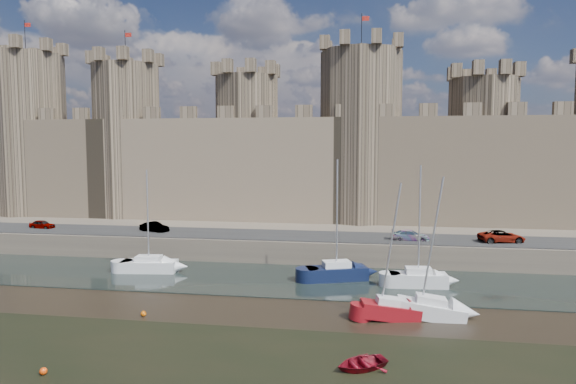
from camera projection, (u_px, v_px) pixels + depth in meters
name	position (u px, v px, depth m)	size (l,w,h in m)	color
water_channel	(331.00, 282.00, 48.10)	(160.00, 12.00, 0.08)	black
quay	(349.00, 217.00, 83.39)	(160.00, 60.00, 2.50)	#4C443A
road	(338.00, 237.00, 57.71)	(160.00, 7.00, 0.10)	black
castle	(341.00, 154.00, 70.77)	(108.50, 11.00, 29.00)	#42382B
car_0	(42.00, 224.00, 63.64)	(1.28, 3.19, 1.09)	gray
car_1	(154.00, 227.00, 61.13)	(1.27, 3.65, 1.20)	gray
car_2	(410.00, 235.00, 55.49)	(1.62, 4.00, 1.16)	gray
car_3	(502.00, 237.00, 54.36)	(2.19, 4.75, 1.32)	gray
sailboat_0	(149.00, 265.00, 51.70)	(5.74, 2.79, 10.33)	silver
sailboat_1	(337.00, 271.00, 48.57)	(6.11, 3.99, 11.41)	black
sailboat_2	(418.00, 278.00, 46.28)	(5.21, 2.37, 10.95)	silver
sailboat_4	(390.00, 309.00, 37.77)	(4.58, 2.51, 10.12)	maroon
sailboat_5	(431.00, 308.00, 37.86)	(4.96, 2.08, 10.55)	silver
dinghy_4	(361.00, 364.00, 29.23)	(2.20, 0.64, 3.09)	maroon
buoy_0	(43.00, 371.00, 28.54)	(0.42, 0.42, 0.42)	#DA3E09
buoy_1	(143.00, 314.00, 38.36)	(0.42, 0.42, 0.42)	#C65408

